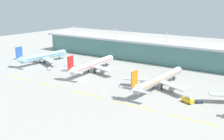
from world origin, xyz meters
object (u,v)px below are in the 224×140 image
object	(u,v)px
safety_cone_left_wingtip	(71,75)
airliner_far_middle	(159,80)
baggage_cart	(50,69)
fuel_truck	(188,99)
safety_cone_nose_front	(80,81)
pushback_tug	(199,101)
safety_cone_right_wingtip	(74,77)
airliner_near_middle	(92,65)
airliner_nearest	(43,56)

from	to	relation	value
safety_cone_left_wingtip	airliner_far_middle	bearing A→B (deg)	6.07
baggage_cart	safety_cone_left_wingtip	distance (m)	26.22
fuel_truck	safety_cone_nose_front	bearing A→B (deg)	-178.88
pushback_tug	safety_cone_right_wingtip	world-z (taller)	pushback_tug
airliner_near_middle	safety_cone_left_wingtip	distance (m)	20.03
airliner_nearest	pushback_tug	distance (m)	158.19
airliner_nearest	safety_cone_right_wingtip	distance (m)	62.86
fuel_truck	safety_cone_right_wingtip	size ratio (longest dim) A/B	10.91
airliner_nearest	safety_cone_right_wingtip	world-z (taller)	airliner_nearest
airliner_near_middle	baggage_cart	distance (m)	38.50
baggage_cart	safety_cone_left_wingtip	size ratio (longest dim) A/B	5.53
baggage_cart	airliner_far_middle	bearing A→B (deg)	3.44
airliner_far_middle	safety_cone_right_wingtip	world-z (taller)	airliner_far_middle
airliner_nearest	airliner_near_middle	world-z (taller)	same
safety_cone_right_wingtip	safety_cone_left_wingtip	bearing A→B (deg)	147.70
airliner_near_middle	safety_cone_nose_front	world-z (taller)	airliner_near_middle
baggage_cart	safety_cone_right_wingtip	bearing A→B (deg)	-11.04
fuel_truck	pushback_tug	distance (m)	6.82
safety_cone_nose_front	safety_cone_left_wingtip	bearing A→B (deg)	152.89
fuel_truck	airliner_far_middle	bearing A→B (deg)	149.57
airliner_far_middle	fuel_truck	xyz separation A→B (m)	(26.44, -15.54, -4.19)
airliner_near_middle	airliner_far_middle	bearing A→B (deg)	-7.96
pushback_tug	fuel_truck	bearing A→B (deg)	-145.85
pushback_tug	safety_cone_right_wingtip	xyz separation A→B (m)	(-98.12, -0.79, -0.75)
airliner_nearest	safety_cone_nose_front	bearing A→B (deg)	-21.08
airliner_far_middle	safety_cone_right_wingtip	xyz separation A→B (m)	(-66.12, -12.55, -6.11)
airliner_near_middle	safety_cone_right_wingtip	distance (m)	22.48
pushback_tug	safety_cone_left_wingtip	xyz separation A→B (m)	(-105.61, 3.94, -0.75)
fuel_truck	pushback_tug	size ratio (longest dim) A/B	1.56
pushback_tug	safety_cone_left_wingtip	world-z (taller)	pushback_tug
fuel_truck	safety_cone_right_wingtip	bearing A→B (deg)	178.15
baggage_cart	airliner_nearest	bearing A→B (deg)	148.04
pushback_tug	safety_cone_nose_front	world-z (taller)	pushback_tug
baggage_cart	fuel_truck	bearing A→B (deg)	-4.33
fuel_truck	baggage_cart	world-z (taller)	fuel_truck
pushback_tug	airliner_far_middle	bearing A→B (deg)	159.82
safety_cone_nose_front	pushback_tug	bearing A→B (deg)	3.52
safety_cone_left_wingtip	safety_cone_nose_front	distance (m)	20.45
pushback_tug	baggage_cart	bearing A→B (deg)	177.49
baggage_cart	safety_cone_right_wingtip	size ratio (longest dim) A/B	5.53
airliner_nearest	baggage_cart	size ratio (longest dim) A/B	15.77
airliner_far_middle	baggage_cart	size ratio (longest dim) A/B	18.51
fuel_truck	pushback_tug	bearing A→B (deg)	34.15
airliner_far_middle	safety_cone_right_wingtip	bearing A→B (deg)	-169.25
baggage_cart	safety_cone_nose_front	bearing A→B (deg)	-14.11
airliner_nearest	safety_cone_nose_front	world-z (taller)	airliner_nearest
airliner_near_middle	pushback_tug	bearing A→B (deg)	-12.14
fuel_truck	pushback_tug	world-z (taller)	fuel_truck
airliner_nearest	airliner_far_middle	distance (m)	125.01
airliner_near_middle	pushback_tug	distance (m)	99.04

